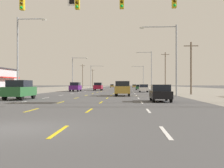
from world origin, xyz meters
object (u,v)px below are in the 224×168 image
Objects in this scene: streetlight_right_row_1 at (150,68)px; streetlight_right_row_2 at (142,75)px; suv_far_left_far at (75,87)px; sedan_far_right_distant_a at (134,86)px; streetlight_left_row_1 at (74,71)px; hatchback_inner_left_distant_b at (112,86)px; suv_inner_left_farther at (98,86)px; hatchback_far_right_midfar at (144,88)px; suv_far_left_near at (20,90)px; streetlight_right_row_0 at (172,54)px; sedan_far_right_farthest at (139,87)px; streetlight_left_row_2 at (92,75)px; hatchback_far_right_nearest at (160,93)px; streetlight_left_row_0 at (20,51)px; suv_inner_right_mid at (123,88)px.

streetlight_right_row_2 is (-0.15, 36.71, -0.60)m from streetlight_right_row_1.
suv_far_left_far reaches higher than sedan_far_right_distant_a.
sedan_far_right_distant_a is at bearing 73.26° from streetlight_left_row_1.
hatchback_inner_left_distant_b is 67.38m from streetlight_right_row_1.
hatchback_far_right_midfar is at bearing -53.41° from suv_inner_left_farther.
streetlight_right_row_0 is (16.61, 7.42, 4.31)m from suv_far_left_near.
sedan_far_right_farthest is 0.51× the size of streetlight_left_row_2.
hatchback_inner_left_distant_b is (-10.42, 112.67, 0.00)m from hatchback_far_right_nearest.
streetlight_left_row_0 reaches higher than suv_far_left_far.
suv_far_left_near is 9.29m from streetlight_left_row_0.
streetlight_left_row_2 reaches higher than sedan_far_right_farthest.
streetlight_left_row_2 reaches higher than suv_inner_left_farther.
streetlight_left_row_2 is (-19.14, 73.42, -0.03)m from streetlight_right_row_0.
hatchback_far_right_nearest is 0.43× the size of streetlight_right_row_0.
streetlight_right_row_0 is 1.02× the size of streetlight_left_row_2.
suv_far_left_far is at bearing 84.12° from streetlight_left_row_0.
suv_far_left_near is at bearing -117.07° from hatchback_far_right_midfar.
streetlight_left_row_2 is (-19.29, 36.71, -0.44)m from streetlight_right_row_1.
streetlight_left_row_0 is at bearing -129.84° from hatchback_far_right_midfar.
hatchback_far_right_nearest reaches higher than sedan_far_right_distant_a.
suv_inner_right_mid reaches higher than hatchback_inner_left_distant_b.
streetlight_right_row_0 is (19.41, 0.00, -0.52)m from streetlight_left_row_0.
suv_far_left_far is 22.27m from sedan_far_right_farthest.
streetlight_left_row_1 reaches higher than sedan_far_right_distant_a.
streetlight_right_row_1 is 1.12× the size of streetlight_left_row_2.
streetlight_right_row_1 is (2.53, 16.31, 4.96)m from hatchback_far_right_midfar.
suv_inner_left_farther is (-10.27, 44.61, 0.24)m from hatchback_far_right_nearest.
streetlight_left_row_2 reaches higher than hatchback_inner_left_distant_b.
suv_inner_right_mid is 71.61m from streetlight_right_row_2.
sedan_far_right_farthest is at bearing 17.18° from streetlight_left_row_1.
hatchback_far_right_midfar is 21.54m from sedan_far_right_farthest.
sedan_far_right_distant_a is 0.45× the size of streetlight_right_row_1.
suv_inner_right_mid is at bearing 9.50° from streetlight_left_row_0.
streetlight_right_row_2 is at bearing 70.83° from suv_far_left_far.
suv_far_left_near is 42.12m from suv_inner_left_farther.
suv_inner_left_farther is 37.11m from streetlight_right_row_0.
streetlight_left_row_0 is 1.13× the size of streetlight_right_row_0.
sedan_far_right_farthest is 50.74m from sedan_far_right_distant_a.
streetlight_left_row_0 is (-2.81, 7.42, 4.83)m from suv_far_left_near.
suv_far_left_far is at bearing 112.10° from hatchback_far_right_nearest.
streetlight_right_row_2 is at bearing -82.61° from sedan_far_right_distant_a.
suv_far_left_far is 10.35m from suv_inner_left_farther.
suv_far_left_far is 1.00× the size of suv_inner_left_farther.
hatchback_far_right_nearest is at bearing -84.72° from hatchback_inner_left_distant_b.
streetlight_right_row_0 is at bearing 0.00° from streetlight_left_row_0.
hatchback_far_right_midfar is 53.26m from streetlight_right_row_2.
suv_inner_left_farther is 0.49× the size of streetlight_right_row_1.
suv_far_left_far reaches higher than hatchback_inner_left_distant_b.
suv_far_left_near is (-13.99, 2.65, 0.24)m from hatchback_far_right_nearest.
streetlight_right_row_0 is at bearing -19.48° from suv_inner_right_mid.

